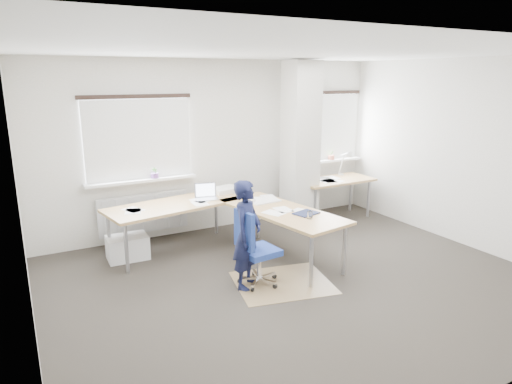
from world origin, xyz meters
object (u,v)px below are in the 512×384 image
desk_side (334,181)px  desk_main (229,208)px  person (247,235)px  task_chair (257,264)px

desk_side → desk_main: bearing=-164.2°
desk_main → person: 1.10m
person → desk_side: bearing=-7.7°
desk_main → person: (-0.26, -1.07, -0.02)m
task_chair → person: size_ratio=0.73×
desk_main → desk_side: (2.42, 0.68, -0.01)m
desk_main → person: size_ratio=2.09×
desk_main → desk_side: size_ratio=2.01×
desk_main → task_chair: task_chair is taller
desk_main → desk_side: desk_side is taller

